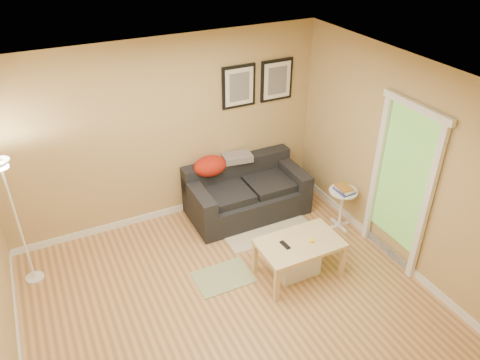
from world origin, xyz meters
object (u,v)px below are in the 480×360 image
at_px(sofa, 247,191).
at_px(storage_bin, 296,261).
at_px(coffee_table, 299,258).
at_px(side_table, 341,209).
at_px(floor_lamp, 19,227).
at_px(book_stack, 344,189).

height_order(sofa, storage_bin, sofa).
relative_size(coffee_table, side_table, 1.66).
xyz_separation_m(sofa, floor_lamp, (-3.00, -0.12, 0.42)).
xyz_separation_m(storage_bin, floor_lamp, (-2.96, 1.30, 0.63)).
distance_m(coffee_table, floor_lamp, 3.30).
height_order(sofa, side_table, sofa).
bearing_deg(sofa, side_table, -41.24).
height_order(coffee_table, storage_bin, coffee_table).
relative_size(coffee_table, floor_lamp, 0.60).
relative_size(sofa, floor_lamp, 1.01).
height_order(coffee_table, floor_lamp, floor_lamp).
distance_m(coffee_table, side_table, 1.20).
relative_size(sofa, storage_bin, 3.18).
xyz_separation_m(side_table, book_stack, (-0.01, -0.02, 0.34)).
xyz_separation_m(sofa, side_table, (1.02, -0.90, -0.07)).
bearing_deg(storage_bin, floor_lamp, 156.24).
distance_m(coffee_table, book_stack, 1.25).
height_order(coffee_table, side_table, side_table).
relative_size(storage_bin, floor_lamp, 0.32).
bearing_deg(storage_bin, book_stack, 25.69).
bearing_deg(side_table, sofa, 138.76).
bearing_deg(coffee_table, book_stack, 6.29).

